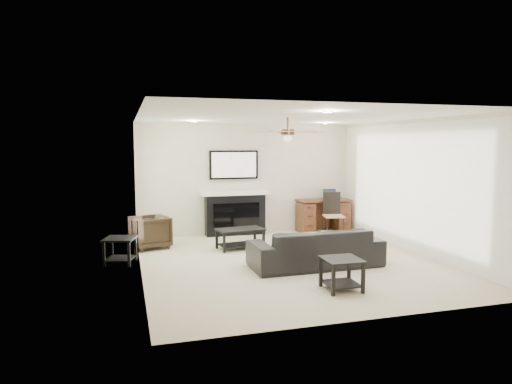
{
  "coord_description": "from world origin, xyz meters",
  "views": [
    {
      "loc": [
        -2.72,
        -7.32,
        2.04
      ],
      "look_at": [
        -0.42,
        0.62,
        1.17
      ],
      "focal_mm": 32.0,
      "sensor_mm": 36.0,
      "label": 1
    }
  ],
  "objects_px": {
    "coffee_table": "(240,239)",
    "sofa": "(316,248)",
    "armchair": "(149,232)",
    "fireplace_unit": "(235,193)",
    "desk": "(323,215)"
  },
  "relations": [
    {
      "from": "armchair",
      "to": "coffee_table",
      "type": "relative_size",
      "value": 0.78
    },
    {
      "from": "coffee_table",
      "to": "fireplace_unit",
      "type": "distance_m",
      "value": 1.6
    },
    {
      "from": "sofa",
      "to": "coffee_table",
      "type": "relative_size",
      "value": 2.44
    },
    {
      "from": "coffee_table",
      "to": "armchair",
      "type": "bearing_deg",
      "value": 153.7
    },
    {
      "from": "sofa",
      "to": "desk",
      "type": "bearing_deg",
      "value": -117.91
    },
    {
      "from": "sofa",
      "to": "fireplace_unit",
      "type": "height_order",
      "value": "fireplace_unit"
    },
    {
      "from": "sofa",
      "to": "coffee_table",
      "type": "xyz_separation_m",
      "value": [
        -0.9,
        1.6,
        -0.12
      ]
    },
    {
      "from": "sofa",
      "to": "coffee_table",
      "type": "bearing_deg",
      "value": -61.82
    },
    {
      "from": "sofa",
      "to": "desk",
      "type": "distance_m",
      "value": 3.13
    },
    {
      "from": "coffee_table",
      "to": "sofa",
      "type": "bearing_deg",
      "value": -69.02
    },
    {
      "from": "fireplace_unit",
      "to": "desk",
      "type": "height_order",
      "value": "fireplace_unit"
    },
    {
      "from": "fireplace_unit",
      "to": "desk",
      "type": "bearing_deg",
      "value": -5.26
    },
    {
      "from": "sofa",
      "to": "armchair",
      "type": "relative_size",
      "value": 3.12
    },
    {
      "from": "sofa",
      "to": "fireplace_unit",
      "type": "distance_m",
      "value": 3.13
    },
    {
      "from": "fireplace_unit",
      "to": "desk",
      "type": "relative_size",
      "value": 1.57
    }
  ]
}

